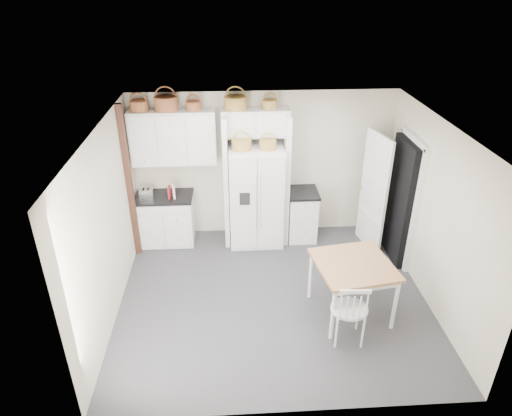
{
  "coord_description": "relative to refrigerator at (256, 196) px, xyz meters",
  "views": [
    {
      "loc": [
        -0.59,
        -5.38,
        4.37
      ],
      "look_at": [
        -0.23,
        0.4,
        1.3
      ],
      "focal_mm": 32.0,
      "sensor_mm": 36.0,
      "label": 1
    }
  ],
  "objects": [
    {
      "name": "ceiling",
      "position": [
        0.15,
        -1.64,
        1.72
      ],
      "size": [
        4.5,
        4.5,
        0.0
      ],
      "primitive_type": "plane",
      "color": "white",
      "rests_on": "wall_back"
    },
    {
      "name": "trim_post",
      "position": [
        -2.05,
        -0.29,
        0.42
      ],
      "size": [
        0.09,
        0.09,
        2.6
      ],
      "primitive_type": "cube",
      "color": "black",
      "rests_on": "floor"
    },
    {
      "name": "dining_table",
      "position": [
        1.2,
        -2.04,
        -0.47
      ],
      "size": [
        1.15,
        1.15,
        0.83
      ],
      "primitive_type": "cube",
      "rotation": [
        0.0,
        0.0,
        0.16
      ],
      "color": "#9B5932",
      "rests_on": "floor"
    },
    {
      "name": "cookbook_red",
      "position": [
        -1.47,
        -0.02,
        0.13
      ],
      "size": [
        0.04,
        0.14,
        0.21
      ],
      "primitive_type": "cube",
      "rotation": [
        0.0,
        0.0,
        -0.05
      ],
      "color": "#A71521",
      "rests_on": "counter_left"
    },
    {
      "name": "counter_right",
      "position": [
        0.82,
        0.06,
        0.01
      ],
      "size": [
        0.54,
        0.63,
        0.04
      ],
      "primitive_type": "cube",
      "color": "black",
      "rests_on": "base_cab_right"
    },
    {
      "name": "doorway_void",
      "position": [
        2.31,
        -0.64,
        0.14
      ],
      "size": [
        0.18,
        0.85,
        2.05
      ],
      "primitive_type": "cube",
      "color": "black",
      "rests_on": "floor"
    },
    {
      "name": "basket_bridge_a",
      "position": [
        -0.32,
        0.19,
        1.57
      ],
      "size": [
        0.37,
        0.37,
        0.21
      ],
      "primitive_type": "cylinder",
      "color": "olive",
      "rests_on": "bridge_cabinet"
    },
    {
      "name": "base_cab_right",
      "position": [
        0.82,
        0.06,
        -0.45
      ],
      "size": [
        0.5,
        0.59,
        0.87
      ],
      "primitive_type": "cube",
      "color": "silver",
      "rests_on": "floor"
    },
    {
      "name": "wall_left",
      "position": [
        -2.1,
        -1.64,
        0.42
      ],
      "size": [
        0.0,
        4.0,
        4.0
      ],
      "primitive_type": "plane",
      "rotation": [
        1.57,
        0.0,
        1.57
      ],
      "color": "beige",
      "rests_on": "floor"
    },
    {
      "name": "basket_upper_b",
      "position": [
        -1.42,
        0.19,
        1.58
      ],
      "size": [
        0.37,
        0.37,
        0.22
      ],
      "primitive_type": "cylinder",
      "color": "brown",
      "rests_on": "upper_cabinet"
    },
    {
      "name": "bridge_cabinet",
      "position": [
        -0.0,
        0.19,
        1.24
      ],
      "size": [
        1.12,
        0.34,
        0.45
      ],
      "primitive_type": "cube",
      "color": "silver",
      "rests_on": "wall_back"
    },
    {
      "name": "windsor_chair",
      "position": [
        1.04,
        -2.55,
        -0.39
      ],
      "size": [
        0.51,
        0.47,
        0.99
      ],
      "primitive_type": "cube",
      "rotation": [
        0.0,
        0.0,
        -0.06
      ],
      "color": "silver",
      "rests_on": "floor"
    },
    {
      "name": "basket_upper_c",
      "position": [
        -0.99,
        0.19,
        1.54
      ],
      "size": [
        0.24,
        0.24,
        0.14
      ],
      "primitive_type": "cylinder",
      "color": "brown",
      "rests_on": "upper_cabinet"
    },
    {
      "name": "toaster",
      "position": [
        -1.86,
        -0.0,
        0.1
      ],
      "size": [
        0.24,
        0.14,
        0.16
      ],
      "primitive_type": "cube",
      "rotation": [
        0.0,
        0.0,
        0.03
      ],
      "color": "silver",
      "rests_on": "counter_left"
    },
    {
      "name": "upper_cabinet",
      "position": [
        -1.35,
        0.19,
        1.02
      ],
      "size": [
        1.4,
        0.34,
        0.9
      ],
      "primitive_type": "cube",
      "color": "silver",
      "rests_on": "wall_back"
    },
    {
      "name": "cookbook_cream",
      "position": [
        -1.4,
        -0.02,
        0.13
      ],
      "size": [
        0.07,
        0.15,
        0.22
      ],
      "primitive_type": "cube",
      "rotation": [
        0.0,
        0.0,
        0.24
      ],
      "color": "beige",
      "rests_on": "counter_left"
    },
    {
      "name": "fridge_panel_right",
      "position": [
        0.51,
        0.06,
        0.27
      ],
      "size": [
        0.08,
        0.6,
        2.3
      ],
      "primitive_type": "cube",
      "color": "silver",
      "rests_on": "floor"
    },
    {
      "name": "basket_bridge_b",
      "position": [
        0.23,
        0.19,
        1.54
      ],
      "size": [
        0.25,
        0.25,
        0.14
      ],
      "primitive_type": "cylinder",
      "color": "olive",
      "rests_on": "bridge_cabinet"
    },
    {
      "name": "wall_back",
      "position": [
        0.15,
        0.36,
        0.42
      ],
      "size": [
        4.5,
        0.0,
        4.5
      ],
      "primitive_type": "plane",
      "rotation": [
        1.57,
        0.0,
        0.0
      ],
      "color": "beige",
      "rests_on": "floor"
    },
    {
      "name": "refrigerator",
      "position": [
        0.0,
        0.0,
        0.0
      ],
      "size": [
        0.91,
        0.73,
        1.77
      ],
      "primitive_type": "cube",
      "color": "white",
      "rests_on": "floor"
    },
    {
      "name": "base_cab_left",
      "position": [
        -1.58,
        0.06,
        -0.45
      ],
      "size": [
        0.93,
        0.59,
        0.86
      ],
      "primitive_type": "cube",
      "color": "silver",
      "rests_on": "floor"
    },
    {
      "name": "basket_fridge_b",
      "position": [
        0.18,
        -0.1,
        0.96
      ],
      "size": [
        0.27,
        0.27,
        0.15
      ],
      "primitive_type": "cylinder",
      "color": "olive",
      "rests_on": "refrigerator"
    },
    {
      "name": "basket_upper_a",
      "position": [
        -1.84,
        0.19,
        1.55
      ],
      "size": [
        0.29,
        0.29,
        0.16
      ],
      "primitive_type": "cylinder",
      "color": "brown",
      "rests_on": "upper_cabinet"
    },
    {
      "name": "floor",
      "position": [
        0.15,
        -1.64,
        -0.88
      ],
      "size": [
        4.5,
        4.5,
        0.0
      ],
      "primitive_type": "plane",
      "color": "#36353F",
      "rests_on": "ground"
    },
    {
      "name": "fridge_panel_left",
      "position": [
        -0.51,
        0.06,
        0.27
      ],
      "size": [
        0.08,
        0.6,
        2.3
      ],
      "primitive_type": "cube",
      "color": "silver",
      "rests_on": "floor"
    },
    {
      "name": "counter_left",
      "position": [
        -1.58,
        0.06,
        0.0
      ],
      "size": [
        0.97,
        0.63,
        0.04
      ],
      "primitive_type": "cube",
      "color": "black",
      "rests_on": "base_cab_left"
    },
    {
      "name": "wall_right",
      "position": [
        2.4,
        -1.64,
        0.42
      ],
      "size": [
        0.0,
        4.0,
        4.0
      ],
      "primitive_type": "plane",
      "rotation": [
        1.57,
        0.0,
        -1.57
      ],
      "color": "beige",
      "rests_on": "floor"
    },
    {
      "name": "door_slab",
      "position": [
        1.95,
        -0.31,
        0.14
      ],
      "size": [
        0.21,
        0.79,
        2.05
      ],
      "primitive_type": "cube",
      "rotation": [
        0.0,
        0.0,
        -1.36
      ],
      "color": "white",
      "rests_on": "floor"
    },
    {
      "name": "basket_fridge_a",
      "position": [
        -0.24,
        -0.1,
        0.97
      ],
      "size": [
        0.32,
        0.32,
        0.17
      ],
      "primitive_type": "cylinder",
      "color": "olive",
      "rests_on": "refrigerator"
    }
  ]
}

